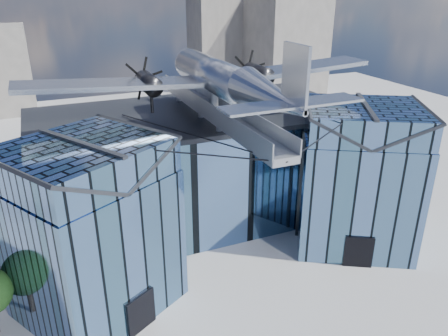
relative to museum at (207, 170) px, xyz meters
name	(u,v)px	position (x,y,z in m)	size (l,w,h in m)	color
ground_plane	(234,260)	(0.00, -5.82, -5.54)	(120.00, 120.00, 0.00)	#939397
museum	(207,170)	(0.00, 0.00, 0.00)	(32.88, 24.50, 17.60)	#486C93
bg_towers	(120,48)	(1.45, 44.67, 4.47)	(77.00, 24.50, 26.00)	slate
tree_plaza_e	(393,175)	(17.33, -3.98, -1.87)	(4.14, 4.14, 5.43)	#382716
tree_side_e	(425,130)	(31.85, 5.99, -2.38)	(3.57, 3.57, 4.67)	#382716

